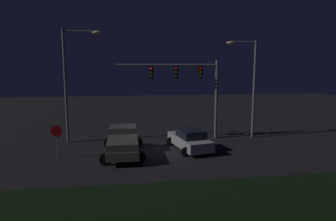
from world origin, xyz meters
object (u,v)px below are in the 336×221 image
object	(u,v)px
pickup_truck	(123,140)
traffic_signal_gantry	(188,80)
car_sedan	(190,140)
street_lamp_left	(73,73)
street_lamp_right	(249,77)
stop_sign	(57,135)

from	to	relation	value
pickup_truck	traffic_signal_gantry	size ratio (longest dim) A/B	0.65
car_sedan	traffic_signal_gantry	size ratio (longest dim) A/B	0.56
street_lamp_left	street_lamp_right	distance (m)	14.14
street_lamp_left	traffic_signal_gantry	bearing A→B (deg)	-1.53
pickup_truck	stop_sign	world-z (taller)	stop_sign
car_sedan	street_lamp_right	size ratio (longest dim) A/B	0.58
pickup_truck	street_lamp_left	distance (m)	7.14
street_lamp_left	stop_sign	world-z (taller)	street_lamp_left
pickup_truck	stop_sign	distance (m)	4.30
car_sedan	pickup_truck	bearing A→B (deg)	84.78
street_lamp_right	stop_sign	bearing A→B (deg)	-165.13
traffic_signal_gantry	street_lamp_left	distance (m)	9.06
stop_sign	traffic_signal_gantry	bearing A→B (deg)	23.14
car_sedan	street_lamp_right	bearing A→B (deg)	-73.24
pickup_truck	street_lamp_right	size ratio (longest dim) A/B	0.67
traffic_signal_gantry	street_lamp_right	xyz separation A→B (m)	(5.10, -0.18, 0.21)
traffic_signal_gantry	stop_sign	world-z (taller)	traffic_signal_gantry
traffic_signal_gantry	stop_sign	xyz separation A→B (m)	(-9.50, -4.06, -3.34)
traffic_signal_gantry	stop_sign	distance (m)	10.86
street_lamp_left	stop_sign	bearing A→B (deg)	-96.27
car_sedan	traffic_signal_gantry	xyz separation A→B (m)	(0.46, 3.22, 4.16)
street_lamp_right	stop_sign	distance (m)	15.52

